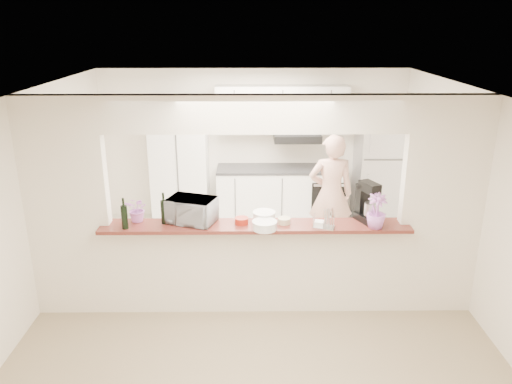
{
  "coord_description": "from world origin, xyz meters",
  "views": [
    {
      "loc": [
        -0.04,
        -5.12,
        3.2
      ],
      "look_at": [
        0.01,
        0.3,
        1.35
      ],
      "focal_mm": 35.0,
      "sensor_mm": 36.0,
      "label": 1
    }
  ],
  "objects_px": {
    "toaster_oven": "(192,210)",
    "person": "(331,195)",
    "refrigerator": "(379,174)",
    "stand_mixer": "(367,203)"
  },
  "relations": [
    {
      "from": "toaster_oven",
      "to": "stand_mixer",
      "type": "relative_size",
      "value": 1.13
    },
    {
      "from": "refrigerator",
      "to": "toaster_oven",
      "type": "xyz_separation_m",
      "value": [
        -2.75,
        -2.63,
        0.38
      ]
    },
    {
      "from": "toaster_oven",
      "to": "person",
      "type": "height_order",
      "value": "person"
    },
    {
      "from": "refrigerator",
      "to": "person",
      "type": "relative_size",
      "value": 0.98
    },
    {
      "from": "toaster_oven",
      "to": "refrigerator",
      "type": "bearing_deg",
      "value": 62.15
    },
    {
      "from": "refrigerator",
      "to": "stand_mixer",
      "type": "height_order",
      "value": "refrigerator"
    },
    {
      "from": "stand_mixer",
      "to": "person",
      "type": "height_order",
      "value": "person"
    },
    {
      "from": "stand_mixer",
      "to": "person",
      "type": "relative_size",
      "value": 0.26
    },
    {
      "from": "toaster_oven",
      "to": "stand_mixer",
      "type": "xyz_separation_m",
      "value": [
        1.94,
        0.04,
        0.06
      ]
    },
    {
      "from": "refrigerator",
      "to": "toaster_oven",
      "type": "height_order",
      "value": "refrigerator"
    }
  ]
}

